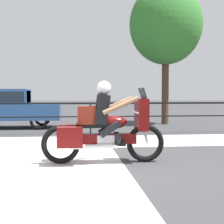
# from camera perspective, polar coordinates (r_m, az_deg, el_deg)

# --- Properties ---
(ground_plane) EXTENTS (120.00, 120.00, 0.00)m
(ground_plane) POSITION_cam_1_polar(r_m,az_deg,el_deg) (6.49, -1.23, -9.10)
(ground_plane) COLOR #38383A
(sidewalk_band) EXTENTS (44.00, 2.40, 0.01)m
(sidewalk_band) POSITION_cam_1_polar(r_m,az_deg,el_deg) (9.83, -3.04, -4.90)
(sidewalk_band) COLOR #B7B2A8
(sidewalk_band) RESTS_ON ground
(crosswalk_band) EXTENTS (2.86, 6.00, 0.01)m
(crosswalk_band) POSITION_cam_1_polar(r_m,az_deg,el_deg) (6.29, -10.72, -9.52)
(crosswalk_band) COLOR silver
(crosswalk_band) RESTS_ON ground
(fence_railing) EXTENTS (36.00, 0.05, 1.07)m
(fence_railing) POSITION_cam_1_polar(r_m,az_deg,el_deg) (11.61, -3.61, 0.49)
(fence_railing) COLOR black
(fence_railing) RESTS_ON ground
(motorcycle) EXTENTS (2.44, 0.76, 1.62)m
(motorcycle) POSITION_cam_1_polar(r_m,az_deg,el_deg) (6.75, -1.58, -2.52)
(motorcycle) COLOR black
(motorcycle) RESTS_ON ground
(parked_car) EXTENTS (4.12, 1.68, 1.55)m
(parked_car) POSITION_cam_1_polar(r_m,az_deg,el_deg) (14.20, -17.34, 0.99)
(parked_car) COLOR #284C84
(parked_car) RESTS_ON ground
(tree_behind_sign) EXTENTS (3.22, 3.22, 6.20)m
(tree_behind_sign) POSITION_cam_1_polar(r_m,az_deg,el_deg) (15.86, 8.92, 14.10)
(tree_behind_sign) COLOR #473323
(tree_behind_sign) RESTS_ON ground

